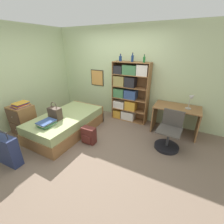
# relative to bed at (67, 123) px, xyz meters

# --- Properties ---
(ground_plane) EXTENTS (14.00, 14.00, 0.00)m
(ground_plane) POSITION_rel_bed_xyz_m (0.73, -0.02, -0.24)
(ground_plane) COLOR #756051
(wall_back) EXTENTS (10.00, 0.09, 2.60)m
(wall_back) POSITION_rel_bed_xyz_m (0.73, 1.64, 1.06)
(wall_back) COLOR beige
(wall_back) RESTS_ON ground_plane
(wall_left) EXTENTS (0.06, 10.00, 2.60)m
(wall_left) POSITION_rel_bed_xyz_m (-1.42, -0.02, 1.06)
(wall_left) COLOR beige
(wall_left) RESTS_ON ground_plane
(bed) EXTENTS (1.07, 1.90, 0.48)m
(bed) POSITION_rel_bed_xyz_m (0.00, 0.00, 0.00)
(bed) COLOR olive
(bed) RESTS_ON ground_plane
(handbag) EXTENTS (0.30, 0.17, 0.42)m
(handbag) POSITION_rel_bed_xyz_m (-0.05, -0.28, 0.39)
(handbag) COLOR #47382D
(handbag) RESTS_ON bed
(book_stack_on_bed) EXTENTS (0.31, 0.37, 0.10)m
(book_stack_on_bed) POSITION_rel_bed_xyz_m (0.03, -0.59, 0.29)
(book_stack_on_bed) COLOR #427A4C
(book_stack_on_bed) RESTS_ON bed
(suitcase) EXTENTS (0.48, 0.21, 0.72)m
(suitcase) POSITION_rel_bed_xyz_m (-0.14, -1.38, 0.05)
(suitcase) COLOR navy
(suitcase) RESTS_ON ground_plane
(dresser) EXTENTS (0.53, 0.46, 0.73)m
(dresser) POSITION_rel_bed_xyz_m (-0.95, -0.54, 0.13)
(dresser) COLOR olive
(dresser) RESTS_ON ground_plane
(magazine_pile_on_dresser) EXTENTS (0.31, 0.38, 0.10)m
(magazine_pile_on_dresser) POSITION_rel_bed_xyz_m (-0.91, -0.52, 0.54)
(magazine_pile_on_dresser) COLOR #7A336B
(magazine_pile_on_dresser) RESTS_ON dresser
(bookcase) EXTENTS (1.03, 0.34, 1.68)m
(bookcase) POSITION_rel_bed_xyz_m (1.07, 1.41, 0.62)
(bookcase) COLOR olive
(bookcase) RESTS_ON ground_plane
(bottle_green) EXTENTS (0.08, 0.08, 0.19)m
(bottle_green) POSITION_rel_bed_xyz_m (0.83, 1.39, 1.52)
(bottle_green) COLOR navy
(bottle_green) RESTS_ON bookcase
(bottle_brown) EXTENTS (0.07, 0.07, 0.22)m
(bottle_brown) POSITION_rel_bed_xyz_m (1.16, 1.41, 1.53)
(bottle_brown) COLOR navy
(bottle_brown) RESTS_ON bookcase
(bottle_clear) EXTENTS (0.06, 0.06, 0.19)m
(bottle_clear) POSITION_rel_bed_xyz_m (1.48, 1.37, 1.52)
(bottle_clear) COLOR #1E6B2D
(bottle_clear) RESTS_ON bookcase
(desk) EXTENTS (1.07, 0.62, 0.71)m
(desk) POSITION_rel_bed_xyz_m (2.44, 1.28, 0.25)
(desk) COLOR olive
(desk) RESTS_ON ground_plane
(desk_lamp) EXTENTS (0.18, 0.13, 0.39)m
(desk_lamp) POSITION_rel_bed_xyz_m (2.70, 1.27, 0.72)
(desk_lamp) COLOR #ADA89E
(desk_lamp) RESTS_ON desk
(desk_chair) EXTENTS (0.52, 0.52, 0.83)m
(desk_chair) POSITION_rel_bed_xyz_m (2.41, 0.55, 0.01)
(desk_chair) COLOR black
(desk_chair) RESTS_ON ground_plane
(backpack) EXTENTS (0.32, 0.20, 0.39)m
(backpack) POSITION_rel_bed_xyz_m (0.78, -0.14, -0.05)
(backpack) COLOR #56231E
(backpack) RESTS_ON ground_plane
(waste_bin) EXTENTS (0.21, 0.21, 0.24)m
(waste_bin) POSITION_rel_bed_xyz_m (2.41, 1.21, -0.12)
(waste_bin) COLOR #B7B2A8
(waste_bin) RESTS_ON ground_plane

